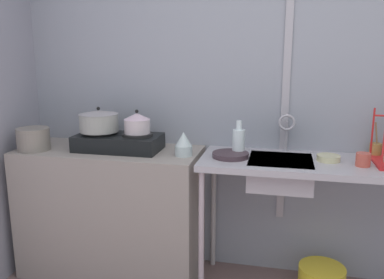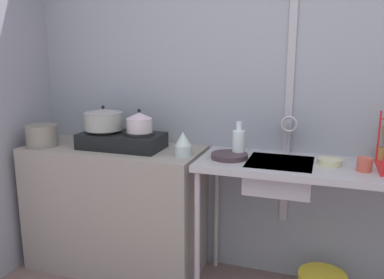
{
  "view_description": "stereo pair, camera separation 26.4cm",
  "coord_description": "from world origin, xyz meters",
  "views": [
    {
      "loc": [
        0.04,
        -1.07,
        1.58
      ],
      "look_at": [
        -0.52,
        1.45,
        1.01
      ],
      "focal_mm": 37.92,
      "sensor_mm": 36.0,
      "label": 1
    },
    {
      "loc": [
        0.3,
        -1.0,
        1.58
      ],
      "look_at": [
        -0.52,
        1.45,
        1.01
      ],
      "focal_mm": 37.92,
      "sensor_mm": 36.0,
      "label": 2
    }
  ],
  "objects": [
    {
      "name": "faucet",
      "position": [
        0.08,
        1.63,
        1.09
      ],
      "size": [
        0.11,
        0.07,
        0.26
      ],
      "color": "#ACA8B0",
      "rests_on": "counter_sink"
    },
    {
      "name": "cup_by_rack",
      "position": [
        0.52,
        1.4,
        0.95
      ],
      "size": [
        0.08,
        0.08,
        0.08
      ],
      "primitive_type": "cylinder",
      "color": "#C75242",
      "rests_on": "counter_sink"
    },
    {
      "name": "percolator",
      "position": [
        -0.57,
        1.4,
        0.98
      ],
      "size": [
        0.11,
        0.11,
        0.16
      ],
      "color": "silver",
      "rests_on": "counter_concrete"
    },
    {
      "name": "counter_concrete",
      "position": [
        -1.11,
        1.45,
        0.45
      ],
      "size": [
        1.25,
        0.53,
        0.91
      ],
      "primitive_type": "cube",
      "color": "gray",
      "rests_on": "ground"
    },
    {
      "name": "stove",
      "position": [
        -1.04,
        1.45,
        0.97
      ],
      "size": [
        0.57,
        0.3,
        0.12
      ],
      "color": "black",
      "rests_on": "counter_concrete"
    },
    {
      "name": "pot_on_right_burner",
      "position": [
        -0.9,
        1.45,
        1.1
      ],
      "size": [
        0.18,
        0.18,
        0.16
      ],
      "color": "silver",
      "rests_on": "stove"
    },
    {
      "name": "sink_basin",
      "position": [
        0.05,
        1.44,
        0.82
      ],
      "size": [
        0.39,
        0.38,
        0.17
      ],
      "primitive_type": "cube",
      "color": "#ACA8B0",
      "rests_on": "counter_sink"
    },
    {
      "name": "utensil_jar",
      "position": [
        0.64,
        1.65,
        0.95
      ],
      "size": [
        0.08,
        0.08,
        0.22
      ],
      "color": "#A47C3F",
      "rests_on": "counter_sink"
    },
    {
      "name": "pot_on_left_burner",
      "position": [
        -1.17,
        1.45,
        1.11
      ],
      "size": [
        0.27,
        0.27,
        0.17
      ],
      "color": "#979892",
      "rests_on": "stove"
    },
    {
      "name": "counter_sink",
      "position": [
        0.28,
        1.45,
        0.83
      ],
      "size": [
        1.47,
        0.53,
        0.91
      ],
      "color": "#ACA8B0",
      "rests_on": "ground"
    },
    {
      "name": "wall_back",
      "position": [
        0.0,
        1.76,
        1.38
      ],
      "size": [
        4.4,
        0.1,
        2.76
      ],
      "primitive_type": "cube",
      "color": "#9296A3",
      "rests_on": "ground"
    },
    {
      "name": "pot_beside_stove",
      "position": [
        -1.61,
        1.32,
        0.98
      ],
      "size": [
        0.22,
        0.22,
        0.15
      ],
      "color": "gray",
      "rests_on": "counter_concrete"
    },
    {
      "name": "frying_pan",
      "position": [
        -0.27,
        1.42,
        0.92
      ],
      "size": [
        0.23,
        0.23,
        0.03
      ],
      "primitive_type": "cylinder",
      "color": "#3E2E35",
      "rests_on": "counter_sink"
    },
    {
      "name": "small_bowl_on_drainboard",
      "position": [
        0.34,
        1.47,
        0.93
      ],
      "size": [
        0.14,
        0.14,
        0.04
      ],
      "primitive_type": "cylinder",
      "color": "beige",
      "rests_on": "counter_sink"
    },
    {
      "name": "wall_metal_strip",
      "position": [
        0.06,
        1.7,
        1.52
      ],
      "size": [
        0.05,
        0.01,
        2.21
      ],
      "primitive_type": "cube",
      "color": "#ACA8B0"
    },
    {
      "name": "bottle_by_sink",
      "position": [
        -0.22,
        1.49,
        1.0
      ],
      "size": [
        0.08,
        0.08,
        0.23
      ],
      "color": "white",
      "rests_on": "counter_sink"
    }
  ]
}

